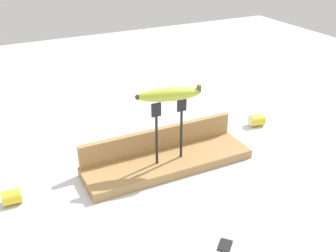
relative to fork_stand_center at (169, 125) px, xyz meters
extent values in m
plane|color=silver|center=(0.00, 0.01, -0.13)|extent=(3.00, 3.00, 0.00)
cube|color=#A87F4C|center=(0.00, 0.01, -0.12)|extent=(0.47, 0.14, 0.03)
cube|color=#A87F4C|center=(0.00, 0.07, -0.07)|extent=(0.46, 0.02, 0.06)
cylinder|color=black|center=(-0.04, 0.00, -0.04)|extent=(0.01, 0.01, 0.14)
cube|color=black|center=(-0.04, 0.00, 0.05)|extent=(0.03, 0.00, 0.04)
cylinder|color=black|center=(0.04, 0.00, -0.04)|extent=(0.01, 0.01, 0.14)
cube|color=black|center=(0.04, 0.00, 0.05)|extent=(0.03, 0.00, 0.04)
ellipsoid|color=#B2C138|center=(0.00, 0.00, 0.09)|extent=(0.17, 0.08, 0.03)
cylinder|color=brown|center=(0.08, -0.02, 0.10)|extent=(0.01, 0.01, 0.02)
sphere|color=#3F2D19|center=(-0.08, 0.02, 0.09)|extent=(0.01, 0.01, 0.01)
cube|color=black|center=(-0.03, -0.32, -0.13)|extent=(0.04, 0.04, 0.01)
cylinder|color=yellow|center=(-0.41, 0.03, -0.11)|extent=(0.04, 0.04, 0.04)
cylinder|color=beige|center=(-0.43, 0.03, -0.11)|extent=(0.00, 0.03, 0.03)
cylinder|color=yellow|center=(0.38, 0.10, -0.11)|extent=(0.05, 0.04, 0.04)
cylinder|color=beige|center=(0.35, 0.10, -0.11)|extent=(0.01, 0.03, 0.03)
camera|label=1|loc=(-0.43, -0.84, 0.47)|focal=43.24mm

